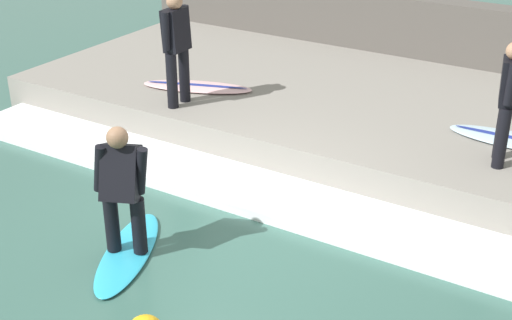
# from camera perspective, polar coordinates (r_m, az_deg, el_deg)

# --- Properties ---
(ground_plane) EXTENTS (28.00, 28.00, 0.00)m
(ground_plane) POSITION_cam_1_polar(r_m,az_deg,el_deg) (8.28, -2.35, -6.02)
(ground_plane) COLOR #386056
(concrete_ledge) EXTENTS (4.40, 10.59, 0.53)m
(concrete_ledge) POSITION_cam_1_polar(r_m,az_deg,el_deg) (11.08, 8.27, 3.77)
(concrete_ledge) COLOR gray
(concrete_ledge) RESTS_ON ground_plane
(back_wall) EXTENTS (0.50, 11.12, 1.55)m
(back_wall) POSITION_cam_1_polar(r_m,az_deg,el_deg) (13.09, 12.86, 9.21)
(back_wall) COLOR #544F49
(back_wall) RESTS_ON ground_plane
(wave_foam_crest) EXTENTS (1.03, 10.06, 0.13)m
(wave_foam_crest) POSITION_cam_1_polar(r_m,az_deg,el_deg) (8.95, 1.07, -2.91)
(wave_foam_crest) COLOR white
(wave_foam_crest) RESTS_ON ground_plane
(surfboard_riding) EXTENTS (1.77, 1.14, 0.06)m
(surfboard_riding) POSITION_cam_1_polar(r_m,az_deg,el_deg) (8.04, -10.21, -7.30)
(surfboard_riding) COLOR #2DADD1
(surfboard_riding) RESTS_ON ground_plane
(surfer_riding) EXTENTS (0.54, 0.60, 1.47)m
(surfer_riding) POSITION_cam_1_polar(r_m,az_deg,el_deg) (7.61, -10.70, -1.94)
(surfer_riding) COLOR black
(surfer_riding) RESTS_ON surfboard_riding
(surfer_waiting_near) EXTENTS (0.50, 0.31, 1.52)m
(surfer_waiting_near) POSITION_cam_1_polar(r_m,az_deg,el_deg) (8.93, 19.51, 4.78)
(surfer_waiting_near) COLOR black
(surfer_waiting_near) RESTS_ON concrete_ledge
(surfer_waiting_far) EXTENTS (0.56, 0.27, 1.64)m
(surfer_waiting_far) POSITION_cam_1_polar(r_m,az_deg,el_deg) (10.33, -6.38, 9.25)
(surfer_waiting_far) COLOR black
(surfer_waiting_far) RESTS_ON concrete_ledge
(surfboard_waiting_far) EXTENTS (1.09, 1.83, 0.07)m
(surfboard_waiting_far) POSITION_cam_1_polar(r_m,az_deg,el_deg) (11.22, -4.73, 5.87)
(surfboard_waiting_far) COLOR beige
(surfboard_waiting_far) RESTS_ON concrete_ledge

